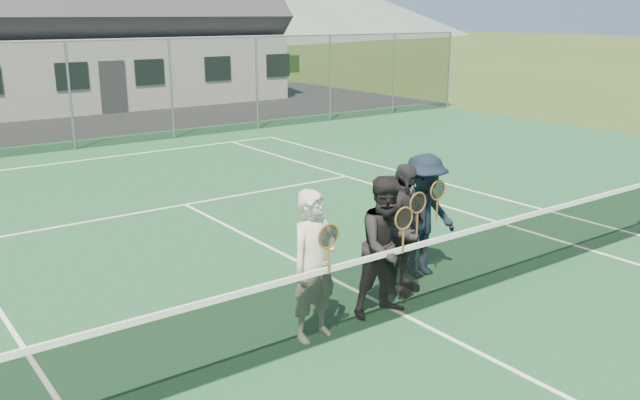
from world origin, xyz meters
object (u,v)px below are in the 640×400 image
object	(u,v)px
clubhouse	(85,7)
player_c	(403,229)
player_b	(388,246)
player_d	(423,215)
tennis_net	(407,278)
player_a	(314,266)

from	to	relation	value
clubhouse	player_c	world-z (taller)	clubhouse
player_b	player_d	world-z (taller)	same
tennis_net	player_c	world-z (taller)	player_c
tennis_net	player_b	bearing A→B (deg)	122.05
player_d	tennis_net	bearing A→B (deg)	-141.81
player_a	tennis_net	bearing A→B (deg)	-9.39
tennis_net	player_d	xyz separation A→B (m)	(1.16, 0.92, 0.38)
player_b	player_c	world-z (taller)	same
clubhouse	player_c	size ratio (longest dim) A/B	8.67
player_a	player_d	size ratio (longest dim) A/B	1.00
tennis_net	player_d	world-z (taller)	player_d
player_b	player_d	xyz separation A→B (m)	(1.30, 0.70, -0.00)
clubhouse	player_b	world-z (taller)	clubhouse
player_c	player_a	bearing A→B (deg)	-166.96
player_a	player_b	distance (m)	1.13
player_d	clubhouse	bearing A→B (deg)	82.99
player_c	player_b	bearing A→B (deg)	-147.25
clubhouse	player_a	xyz separation A→B (m)	(-5.26, -23.79, -3.07)
player_c	tennis_net	bearing A→B (deg)	-128.47
player_b	player_c	distance (m)	0.74
player_b	tennis_net	bearing A→B (deg)	-57.95
player_a	player_b	size ratio (longest dim) A/B	1.00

